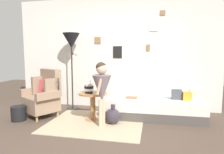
{
  "coord_description": "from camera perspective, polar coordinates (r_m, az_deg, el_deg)",
  "views": [
    {
      "loc": [
        0.92,
        -2.68,
        1.28
      ],
      "look_at": [
        0.15,
        0.95,
        0.85
      ],
      "focal_mm": 31.5,
      "sensor_mm": 36.0,
      "label": 1
    }
  ],
  "objects": [
    {
      "name": "rug",
      "position": [
        3.79,
        -4.75,
        -13.04
      ],
      "size": [
        1.74,
        1.44,
        0.01
      ],
      "primitive_type": "cube",
      "color": "tan",
      "rests_on": "ground"
    },
    {
      "name": "gallery_wall",
      "position": [
        4.72,
        0.73,
        6.87
      ],
      "size": [
        4.8,
        0.12,
        2.6
      ],
      "color": "silver",
      "rests_on": "ground"
    },
    {
      "name": "floor_lamp",
      "position": [
        4.62,
        -11.7,
        9.45
      ],
      "size": [
        0.38,
        0.38,
        1.76
      ],
      "color": "black",
      "rests_on": "ground"
    },
    {
      "name": "armchair",
      "position": [
        4.32,
        -19.1,
        -4.97
      ],
      "size": [
        0.9,
        0.84,
        0.97
      ],
      "color": "tan",
      "rests_on": "ground"
    },
    {
      "name": "demijohn_near",
      "position": [
        3.69,
        0.28,
        -11.29
      ],
      "size": [
        0.28,
        0.28,
        0.37
      ],
      "color": "#332D38",
      "rests_on": "ground"
    },
    {
      "name": "vase_striped",
      "position": [
        3.76,
        -6.71,
        -3.18
      ],
      "size": [
        0.18,
        0.18,
        0.25
      ],
      "color": "black",
      "rests_on": "side_table"
    },
    {
      "name": "pillow_head",
      "position": [
        4.28,
        22.58,
        -4.54
      ],
      "size": [
        0.18,
        0.14,
        0.18
      ],
      "primitive_type": "cube",
      "rotation": [
        0.0,
        0.0,
        0.12
      ],
      "color": "beige",
      "rests_on": "daybed"
    },
    {
      "name": "daybed",
      "position": [
        4.14,
        12.11,
        -8.66
      ],
      "size": [
        1.91,
        0.83,
        0.4
      ],
      "color": "#4C4742",
      "rests_on": "ground"
    },
    {
      "name": "ground_plane",
      "position": [
        3.11,
        -6.66,
        -17.77
      ],
      "size": [
        12.0,
        12.0,
        0.0
      ],
      "primitive_type": "plane",
      "color": "#4C3D33"
    },
    {
      "name": "pillow_mid",
      "position": [
        4.05,
        20.92,
        -5.21
      ],
      "size": [
        0.17,
        0.13,
        0.16
      ],
      "primitive_type": "cube",
      "rotation": [
        0.0,
        0.0,
        0.09
      ],
      "color": "orange",
      "rests_on": "daybed"
    },
    {
      "name": "person_child",
      "position": [
        3.45,
        -2.99,
        -2.48
      ],
      "size": [
        0.34,
        0.34,
        1.15
      ],
      "color": "#D8AD8E",
      "rests_on": "ground"
    },
    {
      "name": "pillow_back",
      "position": [
        4.05,
        18.2,
        -4.84
      ],
      "size": [
        0.18,
        0.12,
        0.2
      ],
      "primitive_type": "cube",
      "rotation": [
        0.0,
        0.0,
        0.01
      ],
      "color": "#474C56",
      "rests_on": "daybed"
    },
    {
      "name": "side_table",
      "position": [
        3.85,
        -5.6,
        -6.84
      ],
      "size": [
        0.54,
        0.54,
        0.54
      ],
      "color": "#9E7042",
      "rests_on": "ground"
    },
    {
      "name": "book_on_daybed",
      "position": [
        3.99,
        5.71,
        -5.94
      ],
      "size": [
        0.23,
        0.17,
        0.03
      ],
      "primitive_type": "cube",
      "rotation": [
        0.0,
        0.0,
        -0.04
      ],
      "color": "#88684B",
      "rests_on": "daybed"
    },
    {
      "name": "magazine_basket",
      "position": [
        4.28,
        -25.48,
        -9.5
      ],
      "size": [
        0.28,
        0.28,
        0.28
      ],
      "primitive_type": "cylinder",
      "color": "black",
      "rests_on": "ground"
    }
  ]
}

